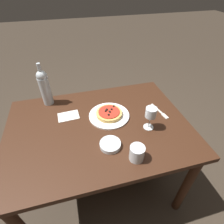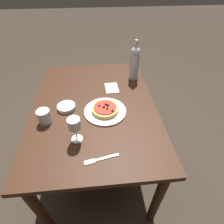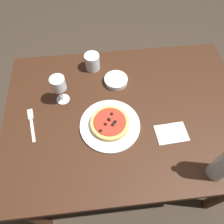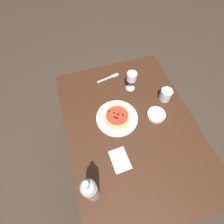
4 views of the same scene
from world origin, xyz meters
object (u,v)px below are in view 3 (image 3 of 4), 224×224
(dining_table, at_px, (126,121))
(wine_glass, at_px, (58,85))
(fork, at_px, (32,123))
(pizza, at_px, (110,123))
(water_cup, at_px, (92,62))
(side_bowl, at_px, (116,80))
(dinner_plate, at_px, (110,125))

(dining_table, bearing_deg, wine_glass, 161.59)
(fork, bearing_deg, pizza, -109.97)
(water_cup, distance_m, side_bowl, 0.17)
(side_bowl, bearing_deg, fork, -154.15)
(dinner_plate, distance_m, wine_glass, 0.31)
(fork, bearing_deg, wine_glass, -62.21)
(pizza, height_order, water_cup, water_cup)
(pizza, height_order, wine_glass, wine_glass)
(side_bowl, xyz_separation_m, fork, (-0.44, -0.21, -0.01))
(dining_table, relative_size, side_bowl, 9.63)
(dinner_plate, distance_m, water_cup, 0.40)
(pizza, bearing_deg, wine_glass, 141.35)
(wine_glass, bearing_deg, water_cup, 51.46)
(dining_table, bearing_deg, side_bowl, 99.52)
(dining_table, xyz_separation_m, side_bowl, (-0.03, 0.19, 0.11))
(dining_table, distance_m, water_cup, 0.38)
(side_bowl, bearing_deg, water_cup, 134.64)
(dining_table, height_order, water_cup, water_cup)
(wine_glass, distance_m, water_cup, 0.28)
(dining_table, relative_size, dinner_plate, 4.23)
(side_bowl, bearing_deg, dining_table, -80.48)
(dining_table, relative_size, fork, 6.48)
(wine_glass, height_order, water_cup, wine_glass)
(dinner_plate, bearing_deg, pizza, -100.06)
(pizza, bearing_deg, dining_table, 38.38)
(dinner_plate, height_order, water_cup, water_cup)
(wine_glass, xyz_separation_m, side_bowl, (0.29, 0.09, -0.11))
(dinner_plate, bearing_deg, wine_glass, 141.38)
(dinner_plate, bearing_deg, dining_table, 38.33)
(dining_table, xyz_separation_m, fork, (-0.47, -0.02, 0.10))
(side_bowl, bearing_deg, dinner_plate, -102.78)
(water_cup, bearing_deg, wine_glass, -128.54)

